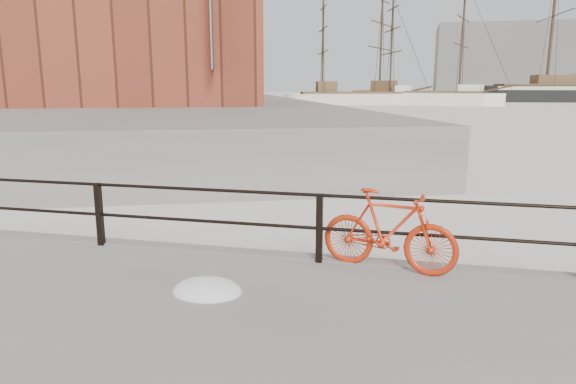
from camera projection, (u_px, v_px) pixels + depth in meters
The scene contains 10 objects.
far_quay at pixel (175, 97), 84.16m from camera, with size 24.00×150.00×1.80m, color gray.
bicycle at pixel (389, 231), 6.94m from camera, with size 1.86×0.28×1.12m, color red.
schooner_mid at pixel (417, 104), 76.49m from camera, with size 26.00×11.00×18.96m, color white, non-canonical shape.
schooner_left at pixel (356, 104), 76.61m from camera, with size 22.39×10.18×17.20m, color silver, non-canonical shape.
workboat_near at pixel (184, 118), 44.31m from camera, with size 12.12×4.04×7.00m, color black, non-canonical shape.
workboat_far at pixel (161, 114), 50.56m from camera, with size 10.99×3.80×7.00m, color black, non-canonical shape.
apartment_cream at pixel (152, 15), 71.84m from camera, with size 20.00×15.00×21.20m, color beige.
apartment_grey at pixel (164, 25), 92.91m from camera, with size 22.00×15.00×23.20m, color #A1A19C.
apartment_brick at pixel (173, 42), 115.36m from camera, with size 24.00×15.00×21.20m, color brown.
industrial_west at pixel (499, 61), 133.90m from camera, with size 32.00×18.00×18.00m, color gray.
Camera 1 is at (-2.33, -7.07, 2.84)m, focal length 32.00 mm.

